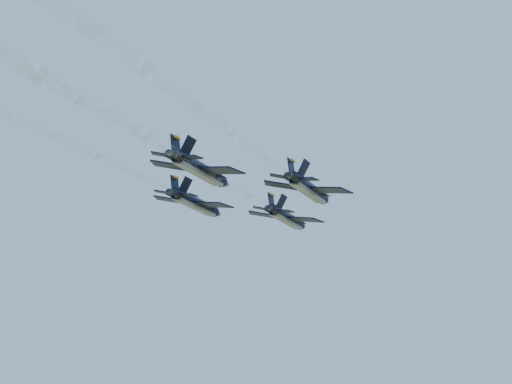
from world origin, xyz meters
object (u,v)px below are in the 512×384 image
at_px(jet_left, 196,204).
at_px(jet_slot, 201,170).
at_px(jet_lead, 288,218).
at_px(jet_right, 310,189).

bearing_deg(jet_left, jet_slot, -61.63).
height_order(jet_lead, jet_right, same).
xyz_separation_m(jet_left, jet_right, (16.87, -1.32, 0.00)).
relative_size(jet_right, jet_slot, 1.00).
height_order(jet_lead, jet_left, same).
relative_size(jet_lead, jet_left, 1.00).
distance_m(jet_left, jet_slot, 16.82).
distance_m(jet_lead, jet_left, 15.85).
bearing_deg(jet_slot, jet_lead, 89.16).
bearing_deg(jet_right, jet_left, 174.94).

